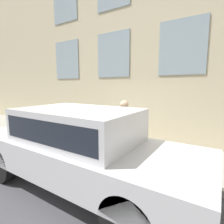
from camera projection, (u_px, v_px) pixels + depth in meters
ground_plane at (107, 165)px, 4.73m from camera, size 80.00×80.00×0.00m
sidewalk at (127, 149)px, 5.71m from camera, size 2.36×60.00×0.14m
fire_hydrant at (101, 139)px, 5.41m from camera, size 0.29×0.42×0.68m
person at (124, 122)px, 5.13m from camera, size 0.38×0.25×1.57m
parked_car_silver_near at (79, 143)px, 3.65m from camera, size 1.82×5.09×1.66m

